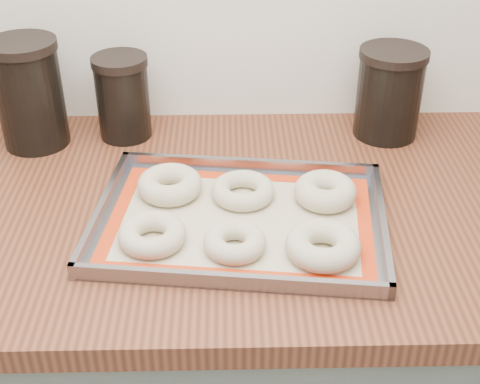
{
  "coord_description": "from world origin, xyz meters",
  "views": [
    {
      "loc": [
        -0.05,
        0.73,
        1.53
      ],
      "look_at": [
        -0.03,
        1.61,
        0.96
      ],
      "focal_mm": 50.0,
      "sensor_mm": 36.0,
      "label": 1
    }
  ],
  "objects_px": {
    "bagel_front_mid": "(235,242)",
    "bagel_back_left": "(170,185)",
    "bagel_back_right": "(325,191)",
    "bagel_front_left": "(152,235)",
    "baking_tray": "(240,220)",
    "bagel_back_mid": "(243,191)",
    "canister_left": "(30,93)",
    "canister_right": "(389,93)",
    "bagel_front_right": "(323,245)",
    "canister_mid": "(123,97)"
  },
  "relations": [
    {
      "from": "bagel_back_left",
      "to": "canister_right",
      "type": "bearing_deg",
      "value": 27.97
    },
    {
      "from": "bagel_back_mid",
      "to": "bagel_front_right",
      "type": "bearing_deg",
      "value": -54.13
    },
    {
      "from": "bagel_front_right",
      "to": "baking_tray",
      "type": "bearing_deg",
      "value": 142.68
    },
    {
      "from": "bagel_front_mid",
      "to": "bagel_front_right",
      "type": "height_order",
      "value": "bagel_front_right"
    },
    {
      "from": "bagel_front_left",
      "to": "bagel_front_mid",
      "type": "bearing_deg",
      "value": -9.46
    },
    {
      "from": "bagel_front_mid",
      "to": "canister_right",
      "type": "height_order",
      "value": "canister_right"
    },
    {
      "from": "bagel_back_mid",
      "to": "bagel_front_mid",
      "type": "bearing_deg",
      "value": -96.34
    },
    {
      "from": "bagel_front_right",
      "to": "canister_right",
      "type": "relative_size",
      "value": 0.64
    },
    {
      "from": "bagel_front_left",
      "to": "bagel_front_right",
      "type": "relative_size",
      "value": 0.93
    },
    {
      "from": "bagel_back_mid",
      "to": "bagel_back_right",
      "type": "distance_m",
      "value": 0.14
    },
    {
      "from": "canister_right",
      "to": "bagel_back_left",
      "type": "bearing_deg",
      "value": -152.03
    },
    {
      "from": "bagel_front_right",
      "to": "canister_mid",
      "type": "relative_size",
      "value": 0.69
    },
    {
      "from": "bagel_front_mid",
      "to": "bagel_back_right",
      "type": "bearing_deg",
      "value": 40.66
    },
    {
      "from": "bagel_front_left",
      "to": "bagel_front_right",
      "type": "bearing_deg",
      "value": -7.98
    },
    {
      "from": "bagel_front_left",
      "to": "bagel_back_mid",
      "type": "relative_size",
      "value": 0.98
    },
    {
      "from": "bagel_back_left",
      "to": "canister_right",
      "type": "xyz_separation_m",
      "value": [
        0.41,
        0.22,
        0.07
      ]
    },
    {
      "from": "bagel_front_left",
      "to": "bagel_front_mid",
      "type": "distance_m",
      "value": 0.13
    },
    {
      "from": "bagel_back_left",
      "to": "canister_mid",
      "type": "bearing_deg",
      "value": 114.37
    },
    {
      "from": "baking_tray",
      "to": "canister_left",
      "type": "xyz_separation_m",
      "value": [
        -0.39,
        0.28,
        0.1
      ]
    },
    {
      "from": "baking_tray",
      "to": "bagel_front_left",
      "type": "relative_size",
      "value": 4.76
    },
    {
      "from": "bagel_back_right",
      "to": "bagel_front_mid",
      "type": "bearing_deg",
      "value": -139.34
    },
    {
      "from": "bagel_back_right",
      "to": "canister_left",
      "type": "distance_m",
      "value": 0.58
    },
    {
      "from": "canister_mid",
      "to": "bagel_front_left",
      "type": "bearing_deg",
      "value": -76.98
    },
    {
      "from": "bagel_back_mid",
      "to": "canister_right",
      "type": "bearing_deg",
      "value": 39.2
    },
    {
      "from": "baking_tray",
      "to": "bagel_back_right",
      "type": "relative_size",
      "value": 4.76
    },
    {
      "from": "bagel_back_right",
      "to": "canister_left",
      "type": "relative_size",
      "value": 0.5
    },
    {
      "from": "canister_right",
      "to": "baking_tray",
      "type": "bearing_deg",
      "value": -134.35
    },
    {
      "from": "baking_tray",
      "to": "bagel_back_left",
      "type": "bearing_deg",
      "value": 144.81
    },
    {
      "from": "bagel_back_mid",
      "to": "canister_right",
      "type": "xyz_separation_m",
      "value": [
        0.29,
        0.24,
        0.07
      ]
    },
    {
      "from": "bagel_front_left",
      "to": "bagel_front_mid",
      "type": "height_order",
      "value": "bagel_front_left"
    },
    {
      "from": "bagel_back_mid",
      "to": "canister_left",
      "type": "distance_m",
      "value": 0.46
    },
    {
      "from": "bagel_back_mid",
      "to": "canister_mid",
      "type": "distance_m",
      "value": 0.34
    },
    {
      "from": "bagel_front_mid",
      "to": "canister_left",
      "type": "distance_m",
      "value": 0.53
    },
    {
      "from": "baking_tray",
      "to": "bagel_front_left",
      "type": "bearing_deg",
      "value": -157.39
    },
    {
      "from": "canister_left",
      "to": "bagel_front_mid",
      "type": "bearing_deg",
      "value": -43.38
    },
    {
      "from": "bagel_front_left",
      "to": "canister_left",
      "type": "relative_size",
      "value": 0.5
    },
    {
      "from": "canister_left",
      "to": "bagel_front_left",
      "type": "bearing_deg",
      "value": -53.1
    },
    {
      "from": "bagel_front_mid",
      "to": "bagel_back_left",
      "type": "xyz_separation_m",
      "value": [
        -0.11,
        0.16,
        0.0
      ]
    },
    {
      "from": "bagel_front_right",
      "to": "bagel_back_mid",
      "type": "height_order",
      "value": "bagel_front_right"
    },
    {
      "from": "bagel_front_mid",
      "to": "canister_left",
      "type": "bearing_deg",
      "value": 136.62
    },
    {
      "from": "bagel_back_right",
      "to": "canister_left",
      "type": "xyz_separation_m",
      "value": [
        -0.53,
        0.23,
        0.08
      ]
    },
    {
      "from": "canister_mid",
      "to": "canister_right",
      "type": "bearing_deg",
      "value": -0.66
    },
    {
      "from": "bagel_front_right",
      "to": "canister_mid",
      "type": "height_order",
      "value": "canister_mid"
    },
    {
      "from": "bagel_back_right",
      "to": "canister_left",
      "type": "height_order",
      "value": "canister_left"
    },
    {
      "from": "bagel_front_left",
      "to": "bagel_back_right",
      "type": "height_order",
      "value": "bagel_back_right"
    },
    {
      "from": "bagel_front_mid",
      "to": "canister_left",
      "type": "relative_size",
      "value": 0.46
    },
    {
      "from": "canister_left",
      "to": "canister_mid",
      "type": "bearing_deg",
      "value": 9.26
    },
    {
      "from": "bagel_back_left",
      "to": "bagel_front_left",
      "type": "bearing_deg",
      "value": -97.27
    },
    {
      "from": "bagel_front_left",
      "to": "bagel_back_right",
      "type": "xyz_separation_m",
      "value": [
        0.28,
        0.11,
        0.0
      ]
    },
    {
      "from": "baking_tray",
      "to": "bagel_front_right",
      "type": "distance_m",
      "value": 0.15
    }
  ]
}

